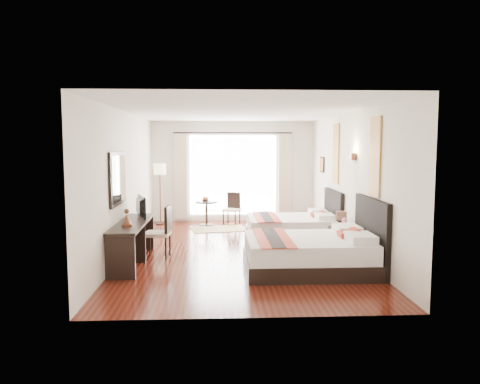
{
  "coord_description": "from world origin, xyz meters",
  "views": [
    {
      "loc": [
        -0.43,
        -9.37,
        2.15
      ],
      "look_at": [
        0.03,
        0.21,
        1.18
      ],
      "focal_mm": 35.0,
      "sensor_mm": 36.0,
      "label": 1
    }
  ],
  "objects_px": {
    "fruit_bowl": "(205,200)",
    "window_chair": "(232,215)",
    "floor_lamp": "(160,173)",
    "nightstand": "(342,241)",
    "bed_near": "(314,252)",
    "bed_far": "(294,227)",
    "desk_chair": "(159,242)",
    "console_desk": "(132,243)",
    "side_table": "(207,213)",
    "table_lamp": "(341,217)",
    "vase": "(344,228)",
    "television": "(138,207)"
  },
  "relations": [
    {
      "from": "bed_far",
      "to": "desk_chair",
      "type": "xyz_separation_m",
      "value": [
        -2.86,
        -1.6,
        0.01
      ]
    },
    {
      "from": "bed_far",
      "to": "vase",
      "type": "xyz_separation_m",
      "value": [
        0.7,
        -1.64,
        0.27
      ]
    },
    {
      "from": "side_table",
      "to": "fruit_bowl",
      "type": "xyz_separation_m",
      "value": [
        -0.03,
        0.04,
        0.35
      ]
    },
    {
      "from": "table_lamp",
      "to": "floor_lamp",
      "type": "height_order",
      "value": "floor_lamp"
    },
    {
      "from": "console_desk",
      "to": "floor_lamp",
      "type": "relative_size",
      "value": 1.33
    },
    {
      "from": "bed_far",
      "to": "fruit_bowl",
      "type": "bearing_deg",
      "value": 136.26
    },
    {
      "from": "floor_lamp",
      "to": "fruit_bowl",
      "type": "bearing_deg",
      "value": -10.88
    },
    {
      "from": "nightstand",
      "to": "fruit_bowl",
      "type": "relative_size",
      "value": 2.58
    },
    {
      "from": "console_desk",
      "to": "table_lamp",
      "type": "bearing_deg",
      "value": 8.03
    },
    {
      "from": "floor_lamp",
      "to": "window_chair",
      "type": "relative_size",
      "value": 1.92
    },
    {
      "from": "bed_far",
      "to": "nightstand",
      "type": "height_order",
      "value": "bed_far"
    },
    {
      "from": "vase",
      "to": "desk_chair",
      "type": "xyz_separation_m",
      "value": [
        -3.57,
        0.04,
        -0.26
      ]
    },
    {
      "from": "floor_lamp",
      "to": "nightstand",
      "type": "bearing_deg",
      "value": -42.67
    },
    {
      "from": "floor_lamp",
      "to": "bed_near",
      "type": "bearing_deg",
      "value": -56.66
    },
    {
      "from": "console_desk",
      "to": "window_chair",
      "type": "distance_m",
      "value": 4.54
    },
    {
      "from": "floor_lamp",
      "to": "console_desk",
      "type": "bearing_deg",
      "value": -90.09
    },
    {
      "from": "nightstand",
      "to": "vase",
      "type": "height_order",
      "value": "vase"
    },
    {
      "from": "side_table",
      "to": "television",
      "type": "bearing_deg",
      "value": -110.21
    },
    {
      "from": "bed_near",
      "to": "bed_far",
      "type": "xyz_separation_m",
      "value": [
        0.1,
        2.63,
        -0.03
      ]
    },
    {
      "from": "bed_far",
      "to": "table_lamp",
      "type": "height_order",
      "value": "bed_far"
    },
    {
      "from": "bed_far",
      "to": "nightstand",
      "type": "distance_m",
      "value": 1.63
    },
    {
      "from": "desk_chair",
      "to": "console_desk",
      "type": "bearing_deg",
      "value": 46.32
    },
    {
      "from": "television",
      "to": "floor_lamp",
      "type": "xyz_separation_m",
      "value": [
        -0.01,
        3.64,
        0.43
      ]
    },
    {
      "from": "vase",
      "to": "desk_chair",
      "type": "relative_size",
      "value": 0.12
    },
    {
      "from": "nightstand",
      "to": "window_chair",
      "type": "bearing_deg",
      "value": 119.82
    },
    {
      "from": "bed_near",
      "to": "vase",
      "type": "height_order",
      "value": "bed_near"
    },
    {
      "from": "bed_near",
      "to": "table_lamp",
      "type": "distance_m",
      "value": 1.51
    },
    {
      "from": "window_chair",
      "to": "vase",
      "type": "bearing_deg",
      "value": 51.15
    },
    {
      "from": "side_table",
      "to": "fruit_bowl",
      "type": "bearing_deg",
      "value": 128.1
    },
    {
      "from": "bed_near",
      "to": "console_desk",
      "type": "bearing_deg",
      "value": 168.4
    },
    {
      "from": "television",
      "to": "window_chair",
      "type": "height_order",
      "value": "television"
    },
    {
      "from": "fruit_bowl",
      "to": "window_chair",
      "type": "relative_size",
      "value": 0.24
    },
    {
      "from": "side_table",
      "to": "window_chair",
      "type": "xyz_separation_m",
      "value": [
        0.68,
        0.18,
        -0.06
      ]
    },
    {
      "from": "fruit_bowl",
      "to": "floor_lamp",
      "type": "bearing_deg",
      "value": 169.12
    },
    {
      "from": "television",
      "to": "fruit_bowl",
      "type": "xyz_separation_m",
      "value": [
        1.21,
        3.4,
        -0.28
      ]
    },
    {
      "from": "table_lamp",
      "to": "floor_lamp",
      "type": "xyz_separation_m",
      "value": [
        -3.98,
        3.63,
        0.66
      ]
    },
    {
      "from": "nightstand",
      "to": "floor_lamp",
      "type": "relative_size",
      "value": 0.33
    },
    {
      "from": "vase",
      "to": "television",
      "type": "distance_m",
      "value": 4.0
    },
    {
      "from": "table_lamp",
      "to": "fruit_bowl",
      "type": "xyz_separation_m",
      "value": [
        -2.76,
        3.39,
        -0.05
      ]
    },
    {
      "from": "desk_chair",
      "to": "side_table",
      "type": "distance_m",
      "value": 3.64
    },
    {
      "from": "table_lamp",
      "to": "window_chair",
      "type": "distance_m",
      "value": 4.11
    },
    {
      "from": "table_lamp",
      "to": "nightstand",
      "type": "bearing_deg",
      "value": -82.85
    },
    {
      "from": "table_lamp",
      "to": "side_table",
      "type": "distance_m",
      "value": 4.34
    },
    {
      "from": "desk_chair",
      "to": "window_chair",
      "type": "bearing_deg",
      "value": -106.77
    },
    {
      "from": "desk_chair",
      "to": "fruit_bowl",
      "type": "relative_size",
      "value": 4.77
    },
    {
      "from": "desk_chair",
      "to": "floor_lamp",
      "type": "height_order",
      "value": "floor_lamp"
    },
    {
      "from": "vase",
      "to": "console_desk",
      "type": "bearing_deg",
      "value": -175.18
    },
    {
      "from": "bed_near",
      "to": "television",
      "type": "distance_m",
      "value": 3.46
    },
    {
      "from": "console_desk",
      "to": "side_table",
      "type": "height_order",
      "value": "console_desk"
    },
    {
      "from": "console_desk",
      "to": "television",
      "type": "relative_size",
      "value": 3.05
    }
  ]
}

